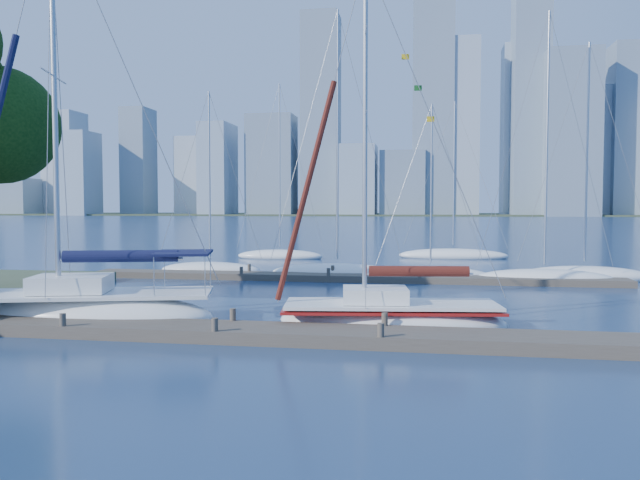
# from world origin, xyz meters

# --- Properties ---
(ground) EXTENTS (700.00, 700.00, 0.00)m
(ground) POSITION_xyz_m (0.00, 0.00, 0.00)
(ground) COLOR navy
(ground) RESTS_ON ground
(near_dock) EXTENTS (26.00, 2.00, 0.40)m
(near_dock) POSITION_xyz_m (0.00, 0.00, 0.20)
(near_dock) COLOR #494035
(near_dock) RESTS_ON ground
(far_dock) EXTENTS (30.00, 1.80, 0.36)m
(far_dock) POSITION_xyz_m (2.00, 16.00, 0.18)
(far_dock) COLOR #494035
(far_dock) RESTS_ON ground
(far_shore) EXTENTS (800.00, 100.00, 1.50)m
(far_shore) POSITION_xyz_m (0.00, 320.00, 0.00)
(far_shore) COLOR #38472D
(far_shore) RESTS_ON ground
(sailboat_navy) EXTENTS (9.72, 5.34, 15.67)m
(sailboat_navy) POSITION_xyz_m (-5.63, 1.84, 1.18)
(sailboat_navy) COLOR white
(sailboat_navy) RESTS_ON ground
(sailboat_maroon) EXTENTS (7.97, 3.49, 12.90)m
(sailboat_maroon) POSITION_xyz_m (5.10, 2.33, 1.06)
(sailboat_maroon) COLOR white
(sailboat_maroon) RESTS_ON ground
(bg_boat_0) EXTENTS (6.74, 3.34, 11.63)m
(bg_boat_0) POSITION_xyz_m (-6.98, 18.43, 0.25)
(bg_boat_0) COLOR white
(bg_boat_0) RESTS_ON ground
(bg_boat_2) EXTENTS (8.33, 5.07, 16.03)m
(bg_boat_2) POSITION_xyz_m (1.15, 17.77, 0.30)
(bg_boat_2) COLOR white
(bg_boat_2) RESTS_ON ground
(bg_boat_3) EXTENTS (6.99, 4.30, 10.46)m
(bg_boat_3) POSITION_xyz_m (6.60, 18.35, 0.22)
(bg_boat_3) COLOR white
(bg_boat_3) RESTS_ON ground
(bg_boat_4) EXTENTS (7.69, 3.32, 15.06)m
(bg_boat_4) POSITION_xyz_m (12.75, 16.87, 0.29)
(bg_boat_4) COLOR white
(bg_boat_4) RESTS_ON ground
(bg_boat_5) EXTENTS (7.68, 3.97, 13.78)m
(bg_boat_5) POSITION_xyz_m (15.27, 18.70, 0.28)
(bg_boat_5) COLOR white
(bg_boat_5) RESTS_ON ground
(bg_boat_6) EXTENTS (7.19, 2.73, 14.38)m
(bg_boat_6) POSITION_xyz_m (-5.32, 30.40, 0.27)
(bg_boat_6) COLOR white
(bg_boat_6) RESTS_ON ground
(bg_boat_7) EXTENTS (9.01, 5.49, 13.04)m
(bg_boat_7) POSITION_xyz_m (8.56, 32.90, 0.26)
(bg_boat_7) COLOR white
(bg_boat_7) RESTS_ON ground
(skyline) EXTENTS (502.64, 51.31, 112.27)m
(skyline) POSITION_xyz_m (25.93, 290.33, 35.64)
(skyline) COLOR #8393A9
(skyline) RESTS_ON ground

